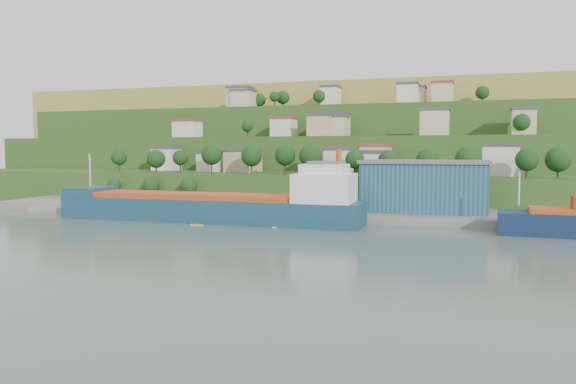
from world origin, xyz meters
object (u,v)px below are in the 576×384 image
at_px(warehouse, 424,185).
at_px(kayak_orange, 280,227).
at_px(cargo_ship_near, 217,209).
at_px(caravan, 109,201).

height_order(warehouse, kayak_orange, warehouse).
bearing_deg(warehouse, cargo_ship_near, -157.71).
bearing_deg(warehouse, caravan, -175.73).
xyz_separation_m(cargo_ship_near, caravan, (-39.41, 11.70, -0.35)).
bearing_deg(caravan, warehouse, -14.42).
bearing_deg(warehouse, kayak_orange, -139.55).
bearing_deg(kayak_orange, warehouse, 22.58).
bearing_deg(cargo_ship_near, warehouse, 24.09).
bearing_deg(caravan, kayak_orange, -37.39).
xyz_separation_m(warehouse, caravan, (-86.62, -9.78, -5.65)).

